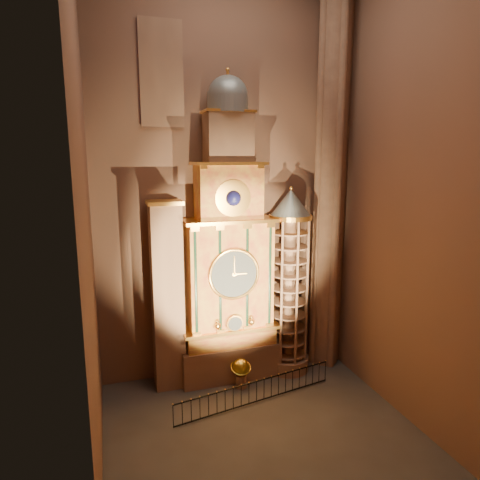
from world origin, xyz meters
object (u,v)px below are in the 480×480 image
object	(u,v)px
celestial_globe	(241,370)
iron_railing	(257,392)
astronomical_clock	(229,263)
portrait_tower	(167,295)
stair_turret	(289,283)

from	to	relation	value
celestial_globe	iron_railing	distance (m)	1.79
iron_railing	astronomical_clock	bearing A→B (deg)	99.40
portrait_tower	iron_railing	size ratio (longest dim) A/B	1.16
astronomical_clock	portrait_tower	size ratio (longest dim) A/B	1.64
astronomical_clock	celestial_globe	bearing A→B (deg)	-80.70
astronomical_clock	celestial_globe	size ratio (longest dim) A/B	10.26
astronomical_clock	iron_railing	xyz separation A→B (m)	(0.52, -3.17, -6.04)
celestial_globe	iron_railing	bearing A→B (deg)	-80.53
astronomical_clock	celestial_globe	xyz separation A→B (m)	(0.24, -1.44, -5.70)
astronomical_clock	stair_turret	distance (m)	3.78
astronomical_clock	portrait_tower	bearing A→B (deg)	179.71
portrait_tower	iron_railing	xyz separation A→B (m)	(3.92, -3.19, -4.51)
celestial_globe	astronomical_clock	bearing A→B (deg)	99.30
portrait_tower	stair_turret	world-z (taller)	stair_turret
portrait_tower	iron_railing	distance (m)	6.78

